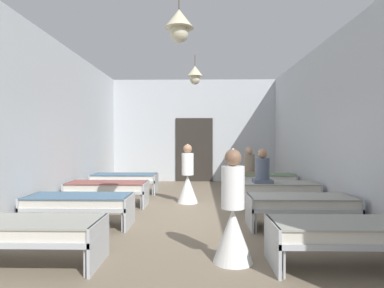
# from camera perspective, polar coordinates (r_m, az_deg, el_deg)

# --- Properties ---
(ground_plane) EXTENTS (6.74, 12.05, 0.10)m
(ground_plane) POSITION_cam_1_polar(r_m,az_deg,el_deg) (7.24, -0.25, -12.34)
(ground_plane) COLOR #7A6B56
(room_shell) EXTENTS (6.54, 11.65, 3.86)m
(room_shell) POSITION_cam_1_polar(r_m,az_deg,el_deg) (8.38, -0.03, 3.11)
(room_shell) COLOR silver
(room_shell) RESTS_ON ground
(bed_left_row_0) EXTENTS (1.90, 0.84, 0.57)m
(bed_left_row_0) POSITION_cam_1_polar(r_m,az_deg,el_deg) (4.88, -26.30, -13.02)
(bed_left_row_0) COLOR #B7BCC1
(bed_left_row_0) RESTS_ON ground
(bed_right_row_0) EXTENTS (1.90, 0.84, 0.57)m
(bed_right_row_0) POSITION_cam_1_polar(r_m,az_deg,el_deg) (4.73, 24.80, -13.44)
(bed_right_row_0) COLOR #B7BCC1
(bed_right_row_0) RESTS_ON ground
(bed_left_row_1) EXTENTS (1.90, 0.84, 0.57)m
(bed_left_row_1) POSITION_cam_1_polar(r_m,az_deg,el_deg) (6.59, -18.56, -9.37)
(bed_left_row_1) COLOR #B7BCC1
(bed_left_row_1) RESTS_ON ground
(bed_right_row_1) EXTENTS (1.90, 0.84, 0.57)m
(bed_right_row_1) POSITION_cam_1_polar(r_m,az_deg,el_deg) (6.48, 17.95, -9.53)
(bed_right_row_1) COLOR #B7BCC1
(bed_right_row_1) RESTS_ON ground
(bed_left_row_2) EXTENTS (1.90, 0.84, 0.57)m
(bed_left_row_2) POSITION_cam_1_polar(r_m,az_deg,el_deg) (8.38, -14.14, -7.17)
(bed_left_row_2) COLOR #B7BCC1
(bed_left_row_2) RESTS_ON ground
(bed_right_row_2) EXTENTS (1.90, 0.84, 0.57)m
(bed_right_row_2) POSITION_cam_1_polar(r_m,az_deg,el_deg) (8.29, 14.12, -7.25)
(bed_right_row_2) COLOR #B7BCC1
(bed_right_row_2) RESTS_ON ground
(bed_left_row_3) EXTENTS (1.90, 0.84, 0.57)m
(bed_left_row_3) POSITION_cam_1_polar(r_m,az_deg,el_deg) (10.21, -11.31, -5.73)
(bed_left_row_3) COLOR #B7BCC1
(bed_left_row_3) RESTS_ON ground
(bed_right_row_3) EXTENTS (1.90, 0.84, 0.57)m
(bed_right_row_3) POSITION_cam_1_polar(r_m,az_deg,el_deg) (10.14, 11.70, -5.77)
(bed_right_row_3) COLOR #B7BCC1
(bed_right_row_3) RESTS_ON ground
(nurse_near_aisle) EXTENTS (0.52, 0.52, 1.49)m
(nurse_near_aisle) POSITION_cam_1_polar(r_m,az_deg,el_deg) (8.49, -0.74, -6.42)
(nurse_near_aisle) COLOR white
(nurse_near_aisle) RESTS_ON ground
(nurse_mid_aisle) EXTENTS (0.52, 0.52, 1.49)m
(nurse_mid_aisle) POSITION_cam_1_polar(r_m,az_deg,el_deg) (4.51, 6.94, -12.92)
(nurse_mid_aisle) COLOR white
(nurse_mid_aisle) RESTS_ON ground
(patient_seated_primary) EXTENTS (0.44, 0.44, 0.80)m
(patient_seated_primary) POSITION_cam_1_polar(r_m,az_deg,el_deg) (10.12, 9.67, -3.33)
(patient_seated_primary) COLOR gray
(patient_seated_primary) RESTS_ON bed_right_row_3
(patient_seated_secondary) EXTENTS (0.44, 0.44, 0.80)m
(patient_seated_secondary) POSITION_cam_1_polar(r_m,az_deg,el_deg) (8.08, 11.86, -4.39)
(patient_seated_secondary) COLOR #515B70
(patient_seated_secondary) RESTS_ON bed_right_row_2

